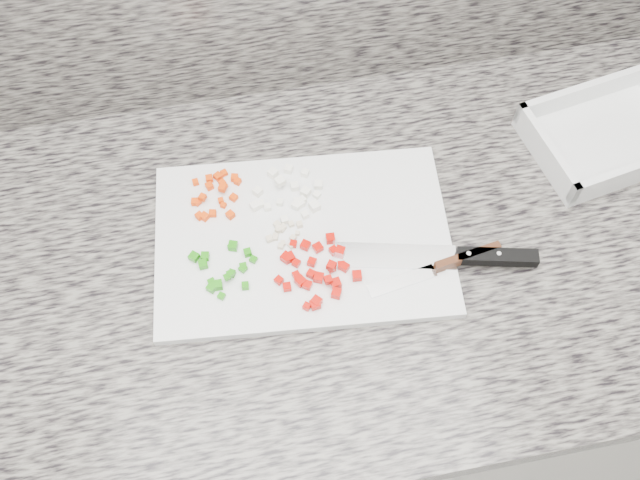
% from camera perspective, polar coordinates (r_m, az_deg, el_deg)
% --- Properties ---
extents(cabinet, '(3.92, 0.62, 0.86)m').
position_cam_1_polar(cabinet, '(1.40, -1.45, -10.16)').
color(cabinet, beige).
rests_on(cabinet, ground).
extents(countertop, '(3.96, 0.64, 0.04)m').
position_cam_1_polar(countertop, '(0.99, -2.02, -1.65)').
color(countertop, '#67635B').
rests_on(countertop, cabinet).
extents(cutting_board, '(0.42, 0.30, 0.01)m').
position_cam_1_polar(cutting_board, '(0.98, -1.38, 0.05)').
color(cutting_board, silver).
rests_on(cutting_board, countertop).
extents(carrot_pile, '(0.07, 0.08, 0.02)m').
position_cam_1_polar(carrot_pile, '(1.01, -8.35, 3.60)').
color(carrot_pile, '#E23C04').
rests_on(carrot_pile, cutting_board).
extents(onion_pile, '(0.11, 0.09, 0.02)m').
position_cam_1_polar(onion_pile, '(1.00, -2.38, 3.68)').
color(onion_pile, white).
rests_on(onion_pile, cutting_board).
extents(green_pepper_pile, '(0.09, 0.08, 0.02)m').
position_cam_1_polar(green_pepper_pile, '(0.95, -7.76, -2.24)').
color(green_pepper_pile, '#1B7B0B').
rests_on(green_pepper_pile, cutting_board).
extents(red_pepper_pile, '(0.12, 0.11, 0.02)m').
position_cam_1_polar(red_pepper_pile, '(0.94, -0.18, -2.50)').
color(red_pepper_pile, '#B50A02').
rests_on(red_pepper_pile, cutting_board).
extents(garlic_pile, '(0.05, 0.05, 0.01)m').
position_cam_1_polar(garlic_pile, '(0.97, -2.93, 0.51)').
color(garlic_pile, beige).
rests_on(garlic_pile, cutting_board).
extents(chef_knife, '(0.27, 0.09, 0.02)m').
position_cam_1_polar(chef_knife, '(0.97, 11.28, -1.32)').
color(chef_knife, silver).
rests_on(chef_knife, cutting_board).
extents(paring_knife, '(0.19, 0.04, 0.02)m').
position_cam_1_polar(paring_knife, '(0.96, 10.43, -1.82)').
color(paring_knife, silver).
rests_on(paring_knife, cutting_board).
extents(tray, '(0.25, 0.20, 0.05)m').
position_cam_1_polar(tray, '(1.14, 22.02, 7.75)').
color(tray, silver).
rests_on(tray, countertop).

